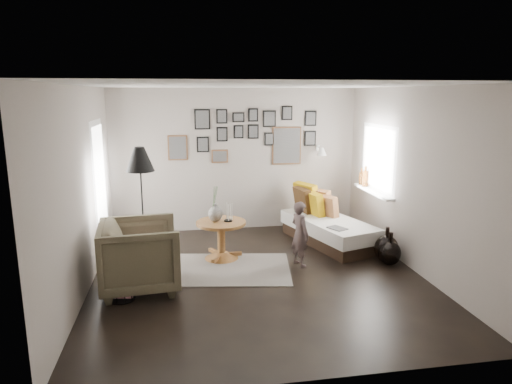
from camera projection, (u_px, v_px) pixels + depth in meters
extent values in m
plane|color=black|center=(259.00, 277.00, 6.35)|extent=(4.80, 4.80, 0.00)
plane|color=#9C9289|center=(236.00, 160.00, 8.39)|extent=(4.50, 0.00, 4.50)
plane|color=#9C9289|center=(309.00, 241.00, 3.77)|extent=(4.50, 0.00, 4.50)
plane|color=#9C9289|center=(82.00, 191.00, 5.71)|extent=(0.00, 4.80, 4.80)
plane|color=#9C9289|center=(415.00, 180.00, 6.45)|extent=(0.00, 4.80, 4.80)
plane|color=white|center=(259.00, 85.00, 5.81)|extent=(4.80, 4.80, 0.00)
plane|color=white|center=(100.00, 191.00, 6.92)|extent=(0.00, 2.14, 2.14)
plane|color=white|center=(100.00, 191.00, 6.92)|extent=(0.00, 1.88, 1.88)
plane|color=white|center=(100.00, 191.00, 6.92)|extent=(0.00, 1.93, 1.93)
plane|color=white|center=(378.00, 158.00, 7.57)|extent=(0.00, 1.30, 1.30)
plane|color=white|center=(378.00, 158.00, 7.57)|extent=(0.00, 1.14, 1.14)
cube|color=white|center=(373.00, 192.00, 7.68)|extent=(0.15, 1.32, 0.04)
cylinder|color=#8C4C14|center=(365.00, 179.00, 7.99)|extent=(0.10, 0.10, 0.28)
cylinder|color=#8C4C14|center=(361.00, 179.00, 8.16)|extent=(0.08, 0.08, 0.22)
cube|color=brown|center=(178.00, 148.00, 8.15)|extent=(0.35, 0.03, 0.45)
cube|color=black|center=(178.00, 148.00, 8.13)|extent=(0.30, 0.01, 0.40)
cube|color=black|center=(202.00, 119.00, 8.12)|extent=(0.28, 0.03, 0.36)
cube|color=black|center=(202.00, 119.00, 8.10)|extent=(0.23, 0.01, 0.31)
cube|color=black|center=(203.00, 145.00, 8.22)|extent=(0.22, 0.03, 0.28)
cube|color=black|center=(203.00, 145.00, 8.20)|extent=(0.17, 0.01, 0.23)
cube|color=black|center=(222.00, 116.00, 8.17)|extent=(0.20, 0.03, 0.26)
cube|color=black|center=(222.00, 116.00, 8.15)|extent=(0.15, 0.01, 0.21)
cube|color=black|center=(222.00, 134.00, 8.23)|extent=(0.20, 0.03, 0.26)
cube|color=black|center=(222.00, 134.00, 8.22)|extent=(0.15, 0.01, 0.21)
cube|color=black|center=(238.00, 117.00, 8.22)|extent=(0.22, 0.03, 0.18)
cube|color=black|center=(239.00, 117.00, 8.20)|extent=(0.17, 0.01, 0.13)
cube|color=black|center=(239.00, 132.00, 8.28)|extent=(0.18, 0.03, 0.24)
cube|color=black|center=(239.00, 132.00, 8.26)|extent=(0.13, 0.01, 0.19)
cube|color=black|center=(253.00, 115.00, 8.26)|extent=(0.18, 0.03, 0.24)
cube|color=black|center=(253.00, 115.00, 8.24)|extent=(0.13, 0.01, 0.19)
cube|color=black|center=(253.00, 132.00, 8.32)|extent=(0.20, 0.03, 0.26)
cube|color=black|center=(253.00, 132.00, 8.30)|extent=(0.15, 0.01, 0.21)
cube|color=black|center=(269.00, 119.00, 8.32)|extent=(0.24, 0.03, 0.30)
cube|color=black|center=(270.00, 119.00, 8.30)|extent=(0.19, 0.01, 0.25)
cube|color=black|center=(269.00, 139.00, 8.40)|extent=(0.18, 0.03, 0.24)
cube|color=black|center=(269.00, 139.00, 8.38)|extent=(0.13, 0.01, 0.19)
cube|color=brown|center=(287.00, 146.00, 8.48)|extent=(0.55, 0.03, 0.70)
cube|color=black|center=(287.00, 146.00, 8.46)|extent=(0.50, 0.01, 0.65)
cube|color=black|center=(287.00, 113.00, 8.35)|extent=(0.20, 0.03, 0.26)
cube|color=black|center=(287.00, 113.00, 8.34)|extent=(0.15, 0.01, 0.21)
cube|color=black|center=(311.00, 118.00, 8.45)|extent=(0.22, 0.03, 0.28)
cube|color=black|center=(311.00, 118.00, 8.43)|extent=(0.17, 0.01, 0.23)
cube|color=black|center=(310.00, 138.00, 8.53)|extent=(0.22, 0.03, 0.28)
cube|color=black|center=(310.00, 138.00, 8.51)|extent=(0.17, 0.01, 0.23)
cube|color=brown|center=(220.00, 156.00, 8.31)|extent=(0.30, 0.03, 0.24)
cube|color=black|center=(220.00, 156.00, 8.29)|extent=(0.25, 0.01, 0.19)
cube|color=white|center=(318.00, 148.00, 8.58)|extent=(0.06, 0.04, 0.10)
cylinder|color=white|center=(320.00, 147.00, 8.46)|extent=(0.02, 0.24, 0.02)
cone|color=white|center=(322.00, 152.00, 8.34)|extent=(0.18, 0.18, 0.14)
cube|color=beige|center=(227.00, 269.00, 6.62)|extent=(1.98, 1.53, 0.01)
cone|color=brown|center=(222.00, 255.00, 7.04)|extent=(0.56, 0.56, 0.11)
cylinder|color=brown|center=(221.00, 240.00, 6.98)|extent=(0.12, 0.12, 0.43)
cylinder|color=brown|center=(221.00, 223.00, 6.93)|extent=(0.76, 0.76, 0.04)
ellipsoid|color=black|center=(215.00, 214.00, 6.90)|extent=(0.22, 0.22, 0.24)
cylinder|color=black|center=(215.00, 205.00, 6.87)|extent=(0.06, 0.06, 0.04)
cylinder|color=black|center=(228.00, 220.00, 6.94)|extent=(0.13, 0.13, 0.02)
cube|color=black|center=(328.00, 237.00, 7.76)|extent=(1.25, 1.93, 0.21)
cube|color=silver|center=(329.00, 226.00, 7.71)|extent=(1.32, 2.01, 0.23)
cube|color=#BC880A|center=(317.00, 196.00, 8.35)|extent=(0.42, 0.57, 0.52)
cube|color=#3A2512|center=(312.00, 199.00, 8.24)|extent=(0.30, 0.50, 0.47)
cube|color=maroon|center=(328.00, 201.00, 8.14)|extent=(0.43, 0.49, 0.45)
cube|color=#BC880A|center=(320.00, 204.00, 7.99)|extent=(0.29, 0.47, 0.43)
cube|color=maroon|center=(331.00, 207.00, 7.85)|extent=(0.36, 0.44, 0.39)
cube|color=black|center=(337.00, 228.00, 7.15)|extent=(0.31, 0.35, 0.02)
imported|color=brown|center=(140.00, 255.00, 5.88)|extent=(1.08, 1.05, 0.91)
cube|color=white|center=(143.00, 252.00, 5.92)|extent=(0.43, 0.44, 0.19)
cylinder|color=black|center=(145.00, 262.00, 6.85)|extent=(0.27, 0.27, 0.03)
cylinder|color=black|center=(143.00, 213.00, 6.69)|extent=(0.02, 0.02, 1.56)
cone|color=black|center=(140.00, 159.00, 6.52)|extent=(0.41, 0.41, 0.35)
cube|color=black|center=(121.00, 286.00, 5.62)|extent=(0.23, 0.16, 0.29)
cube|color=white|center=(124.00, 287.00, 5.60)|extent=(0.22, 0.11, 0.29)
ellipsoid|color=black|center=(386.00, 249.00, 6.86)|extent=(0.37, 0.37, 0.42)
cylinder|color=black|center=(388.00, 231.00, 6.81)|extent=(0.06, 0.06, 0.13)
ellipsoid|color=black|center=(390.00, 253.00, 6.75)|extent=(0.32, 0.32, 0.37)
cylinder|color=black|center=(391.00, 237.00, 6.70)|extent=(0.06, 0.06, 0.13)
imported|color=#564444|center=(300.00, 234.00, 6.68)|extent=(0.35, 0.42, 0.97)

